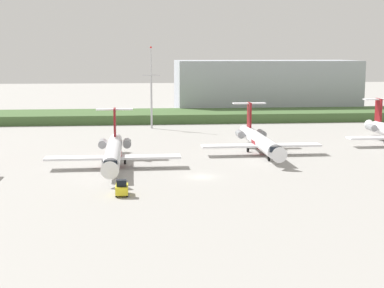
% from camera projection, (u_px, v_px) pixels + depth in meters
% --- Properties ---
extents(ground_plane, '(500.00, 500.00, 0.00)m').
position_uv_depth(ground_plane, '(184.00, 146.00, 121.25)').
color(ground_plane, '#9E9B96').
extents(grass_berm, '(320.00, 20.00, 2.54)m').
position_uv_depth(grass_berm, '(170.00, 116.00, 167.48)').
color(grass_berm, '#426033').
rests_on(grass_berm, ground).
extents(regional_jet_second, '(22.81, 31.00, 9.00)m').
position_uv_depth(regional_jet_second, '(113.00, 152.00, 99.75)').
color(regional_jet_second, white).
rests_on(regional_jet_second, ground).
extents(regional_jet_third, '(22.81, 31.00, 9.00)m').
position_uv_depth(regional_jet_third, '(260.00, 141.00, 112.38)').
color(regional_jet_third, white).
rests_on(regional_jet_third, ground).
extents(antenna_mast, '(4.40, 0.50, 20.82)m').
position_uv_depth(antenna_mast, '(151.00, 95.00, 148.61)').
color(antenna_mast, '#B2B2B7').
rests_on(antenna_mast, ground).
extents(distant_hangar, '(57.78, 24.20, 16.70)m').
position_uv_depth(distant_hangar, '(265.00, 86.00, 190.14)').
color(distant_hangar, '#9EA3AD').
rests_on(distant_hangar, ground).
extents(baggage_tug, '(1.72, 3.20, 2.30)m').
position_uv_depth(baggage_tug, '(122.00, 188.00, 79.65)').
color(baggage_tug, yellow).
rests_on(baggage_tug, ground).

